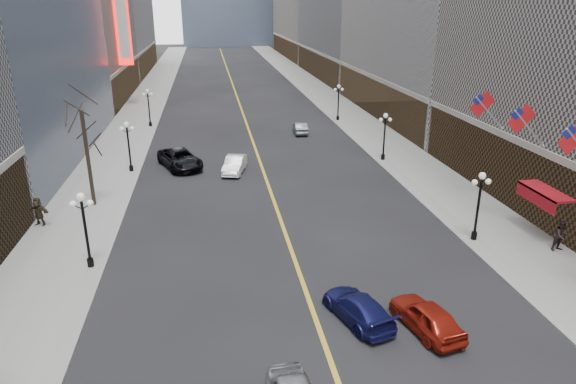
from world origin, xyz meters
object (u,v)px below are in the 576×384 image
object	(u,v)px
streetlamp_west_1	(84,223)
streetlamp_west_2	(128,141)
streetlamp_east_3	(338,99)
streetlamp_west_3	(148,104)
car_sb_far	(300,128)
streetlamp_east_1	(479,199)
car_nb_mid	(235,164)
car_sb_near	(358,308)
car_sb_mid	(427,316)
car_nb_far	(180,159)
streetlamp_east_2	(385,132)

from	to	relation	value
streetlamp_west_1	streetlamp_west_2	size ratio (longest dim) A/B	1.00
streetlamp_east_3	streetlamp_west_3	distance (m)	23.60
streetlamp_east_3	car_sb_far	size ratio (longest dim) A/B	1.12
streetlamp_east_1	car_nb_mid	distance (m)	22.11
streetlamp_west_1	streetlamp_east_3	bearing A→B (deg)	56.75
streetlamp_east_3	car_sb_near	xyz separation A→B (m)	(-9.80, -43.25, -2.24)
car_nb_mid	car_sb_mid	world-z (taller)	car_nb_mid
streetlamp_west_1	car_sb_far	xyz separation A→B (m)	(17.62, 30.14, -2.24)
streetlamp_west_1	streetlamp_west_3	xyz separation A→B (m)	(0.00, 36.00, 0.00)
streetlamp_east_1	streetlamp_east_3	xyz separation A→B (m)	(0.00, 36.00, 0.00)
car_sb_mid	streetlamp_west_1	bearing A→B (deg)	-40.64
car_nb_mid	streetlamp_west_1	bearing A→B (deg)	-104.85
streetlamp_east_3	car_sb_near	size ratio (longest dim) A/B	0.99
streetlamp_west_2	car_nb_far	world-z (taller)	streetlamp_west_2
streetlamp_west_1	car_sb_near	xyz separation A→B (m)	(13.80, -7.25, -2.24)
car_nb_mid	car_sb_far	distance (m)	15.87
streetlamp_west_2	car_sb_near	xyz separation A→B (m)	(13.80, -25.25, -2.24)
streetlamp_west_1	streetlamp_west_3	bearing A→B (deg)	90.00
streetlamp_east_3	car_sb_far	distance (m)	8.67
streetlamp_west_3	car_sb_mid	size ratio (longest dim) A/B	1.06
streetlamp_east_1	car_sb_mid	world-z (taller)	streetlamp_east_1
streetlamp_west_2	car_sb_far	distance (m)	21.51
car_sb_far	streetlamp_west_3	bearing A→B (deg)	-15.34
streetlamp_east_2	streetlamp_west_3	world-z (taller)	same
streetlamp_east_2	car_nb_mid	size ratio (longest dim) A/B	1.01
streetlamp_east_1	car_sb_mid	size ratio (longest dim) A/B	1.06
streetlamp_east_3	streetlamp_west_1	size ratio (longest dim) A/B	1.00
streetlamp_west_3	streetlamp_east_1	bearing A→B (deg)	-56.75
streetlamp_east_1	streetlamp_east_2	size ratio (longest dim) A/B	1.00
car_nb_mid	streetlamp_east_1	bearing A→B (deg)	-35.12
streetlamp_east_1	streetlamp_west_1	xyz separation A→B (m)	(-23.60, 0.00, 0.00)
streetlamp_west_2	car_sb_mid	xyz separation A→B (m)	(16.72, -26.56, -2.17)
streetlamp_east_3	car_nb_mid	distance (m)	24.18
streetlamp_east_3	streetlamp_west_1	bearing A→B (deg)	-123.25
car_nb_mid	car_sb_near	world-z (taller)	car_nb_mid
streetlamp_west_3	car_nb_mid	distance (m)	21.53
car_sb_mid	streetlamp_east_2	bearing A→B (deg)	-118.06
streetlamp_east_1	car_nb_far	bearing A→B (deg)	135.67
car_sb_mid	car_sb_far	distance (m)	38.71
streetlamp_west_1	car_nb_far	distance (m)	19.44
car_sb_mid	car_sb_near	bearing A→B (deg)	-37.57
streetlamp_east_2	streetlamp_east_3	size ratio (longest dim) A/B	1.00
car_nb_mid	car_sb_near	distance (m)	24.36
streetlamp_east_2	car_nb_mid	world-z (taller)	streetlamp_east_2
car_nb_far	car_sb_near	world-z (taller)	car_nb_far
streetlamp_west_3	car_nb_mid	world-z (taller)	streetlamp_west_3
streetlamp_east_3	car_sb_mid	bearing A→B (deg)	-98.78
car_sb_mid	streetlamp_west_3	bearing A→B (deg)	-82.97
car_sb_near	car_sb_far	distance (m)	37.59
streetlamp_east_2	streetlamp_west_3	xyz separation A→B (m)	(-23.60, 18.00, 0.00)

